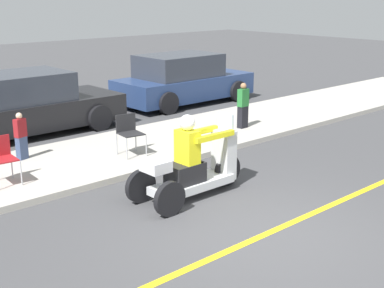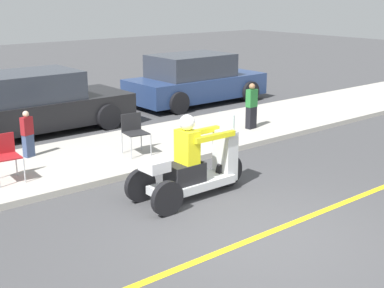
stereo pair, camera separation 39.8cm
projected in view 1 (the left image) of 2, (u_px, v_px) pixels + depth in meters
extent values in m
plane|color=#424244|center=(264.00, 235.00, 7.59)|extent=(60.00, 60.00, 0.00)
cube|color=gold|center=(274.00, 230.00, 7.74)|extent=(24.00, 0.12, 0.01)
cube|color=#B2ADA3|center=(91.00, 159.00, 10.87)|extent=(28.00, 2.80, 0.12)
cylinder|color=black|center=(227.00, 170.00, 9.49)|extent=(0.56, 0.10, 0.56)
cylinder|color=black|center=(170.00, 199.00, 8.17)|extent=(0.56, 0.10, 0.56)
cylinder|color=black|center=(141.00, 186.00, 8.70)|extent=(0.56, 0.10, 0.56)
cube|color=silver|center=(192.00, 184.00, 8.96)|extent=(1.52, 0.52, 0.14)
cube|color=black|center=(185.00, 173.00, 8.80)|extent=(0.61, 0.41, 0.33)
cube|color=silver|center=(224.00, 154.00, 9.34)|extent=(0.24, 0.41, 0.87)
cube|color=silver|center=(225.00, 122.00, 9.19)|extent=(0.03, 0.37, 0.30)
cube|color=silver|center=(156.00, 166.00, 8.34)|extent=(0.36, 0.41, 0.18)
cube|color=yellow|center=(187.00, 147.00, 8.71)|extent=(0.26, 0.38, 0.55)
sphere|color=white|center=(187.00, 123.00, 8.60)|extent=(0.26, 0.26, 0.26)
cube|color=#515156|center=(198.00, 172.00, 8.83)|extent=(0.14, 0.14, 0.33)
cube|color=#515156|center=(188.00, 169.00, 9.00)|extent=(0.14, 0.14, 0.33)
cube|color=yellow|center=(215.00, 136.00, 8.80)|extent=(0.85, 0.09, 0.09)
cube|color=yellow|center=(198.00, 132.00, 9.09)|extent=(0.85, 0.09, 0.09)
cube|color=#38476B|center=(22.00, 148.00, 10.58)|extent=(0.23, 0.19, 0.46)
cube|color=maroon|center=(20.00, 128.00, 10.47)|extent=(0.25, 0.19, 0.36)
sphere|color=beige|center=(19.00, 116.00, 10.40)|extent=(0.12, 0.12, 0.12)
cube|color=black|center=(243.00, 117.00, 13.01)|extent=(0.25, 0.17, 0.54)
cube|color=#267233|center=(243.00, 98.00, 12.88)|extent=(0.27, 0.17, 0.42)
sphere|color=#9E704C|center=(243.00, 86.00, 12.80)|extent=(0.15, 0.15, 0.15)
cylinder|color=#A5A8AD|center=(127.00, 149.00, 10.54)|extent=(0.02, 0.02, 0.44)
cylinder|color=#A5A8AD|center=(146.00, 146.00, 10.77)|extent=(0.02, 0.02, 0.44)
cylinder|color=#A5A8AD|center=(117.00, 144.00, 10.89)|extent=(0.02, 0.02, 0.44)
cylinder|color=#A5A8AD|center=(136.00, 141.00, 11.12)|extent=(0.02, 0.02, 0.44)
cube|color=#232326|center=(131.00, 134.00, 10.77)|extent=(0.49, 0.49, 0.02)
cube|color=#232326|center=(126.00, 123.00, 10.89)|extent=(0.44, 0.08, 0.38)
cylinder|color=#A5A8AD|center=(21.00, 173.00, 9.14)|extent=(0.02, 0.02, 0.44)
cylinder|color=#A5A8AD|center=(12.00, 167.00, 9.48)|extent=(0.02, 0.02, 0.44)
cube|color=maroon|center=(3.00, 160.00, 9.12)|extent=(0.47, 0.47, 0.02)
cube|color=black|center=(23.00, 114.00, 12.85)|extent=(4.76, 1.84, 0.64)
cube|color=#2D333D|center=(11.00, 88.00, 12.52)|extent=(2.62, 1.66, 0.67)
cylinder|color=black|center=(99.00, 118.00, 13.23)|extent=(0.64, 0.22, 0.64)
cylinder|color=black|center=(63.00, 106.00, 14.55)|extent=(0.64, 0.22, 0.64)
cube|color=navy|center=(184.00, 87.00, 16.47)|extent=(4.33, 1.83, 0.65)
cube|color=#2D333D|center=(179.00, 66.00, 16.15)|extent=(2.38, 1.65, 0.68)
cylinder|color=black|center=(237.00, 91.00, 16.77)|extent=(0.64, 0.22, 0.64)
cylinder|color=black|center=(198.00, 84.00, 18.08)|extent=(0.64, 0.22, 0.64)
cylinder|color=black|center=(168.00, 103.00, 14.96)|extent=(0.64, 0.22, 0.64)
cylinder|color=black|center=(130.00, 94.00, 16.27)|extent=(0.64, 0.22, 0.64)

